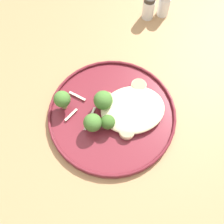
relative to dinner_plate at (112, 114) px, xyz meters
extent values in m
plane|color=#47423D|center=(0.06, 0.04, -0.75)|extent=(6.00, 6.00, 0.00)
cube|color=#9E754C|center=(0.06, 0.04, -0.03)|extent=(1.40, 1.00, 0.04)
cube|color=olive|center=(-0.58, -0.40, -0.40)|extent=(0.06, 0.06, 0.70)
cylinder|color=maroon|center=(0.00, 0.00, 0.00)|extent=(0.29, 0.29, 0.01)
torus|color=maroon|center=(0.00, 0.00, 0.01)|extent=(0.29, 0.29, 0.01)
ellipsoid|color=beige|center=(-0.05, 0.01, 0.01)|extent=(0.14, 0.12, 0.03)
cylinder|color=beige|center=(-0.08, -0.05, 0.01)|extent=(0.04, 0.04, 0.02)
cylinder|color=#988766|center=(-0.08, -0.05, 0.02)|extent=(0.03, 0.03, 0.00)
cylinder|color=#DBB77A|center=(-0.08, 0.04, 0.01)|extent=(0.03, 0.03, 0.01)
cylinder|color=#8E774F|center=(-0.08, 0.04, 0.02)|extent=(0.03, 0.03, 0.00)
cylinder|color=#E5C689|center=(-0.05, 0.02, 0.01)|extent=(0.03, 0.03, 0.02)
cylinder|color=#958159|center=(-0.05, 0.02, 0.02)|extent=(0.03, 0.03, 0.00)
cylinder|color=#E5C689|center=(0.00, -0.04, 0.01)|extent=(0.03, 0.03, 0.01)
cylinder|color=#958159|center=(0.00, -0.04, 0.02)|extent=(0.03, 0.03, 0.00)
cylinder|color=beige|center=(-0.02, 0.05, 0.01)|extent=(0.03, 0.03, 0.01)
cylinder|color=#988766|center=(-0.02, 0.05, 0.02)|extent=(0.03, 0.03, 0.00)
cylinder|color=#DBB77A|center=(-0.09, 0.02, 0.01)|extent=(0.03, 0.03, 0.01)
cylinder|color=#8E774F|center=(-0.09, 0.02, 0.02)|extent=(0.03, 0.03, 0.00)
cylinder|color=#89A356|center=(0.01, -0.02, 0.01)|extent=(0.02, 0.02, 0.02)
sphere|color=#42702D|center=(0.01, -0.02, 0.04)|extent=(0.04, 0.04, 0.04)
cylinder|color=#89A356|center=(0.10, -0.04, 0.01)|extent=(0.02, 0.02, 0.02)
sphere|color=#42702D|center=(0.10, -0.04, 0.04)|extent=(0.04, 0.04, 0.04)
cylinder|color=#7A994C|center=(0.02, 0.03, 0.01)|extent=(0.02, 0.02, 0.02)
sphere|color=#386023|center=(0.02, 0.03, 0.03)|extent=(0.03, 0.03, 0.03)
cylinder|color=#89A356|center=(0.05, 0.02, 0.01)|extent=(0.01, 0.01, 0.02)
sphere|color=#42702D|center=(0.05, 0.02, 0.03)|extent=(0.04, 0.04, 0.04)
cube|color=silver|center=(0.09, -0.02, 0.01)|extent=(0.03, 0.03, 0.00)
cube|color=silver|center=(0.07, -0.06, 0.01)|extent=(0.03, 0.03, 0.00)
cube|color=silver|center=(0.05, 0.00, 0.01)|extent=(0.04, 0.05, 0.00)
cylinder|color=white|center=(-0.22, -0.27, 0.02)|extent=(0.03, 0.03, 0.05)
cylinder|color=white|center=(-0.17, -0.27, 0.02)|extent=(0.03, 0.03, 0.05)
camera|label=1|loc=(0.07, 0.26, 0.56)|focal=43.90mm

